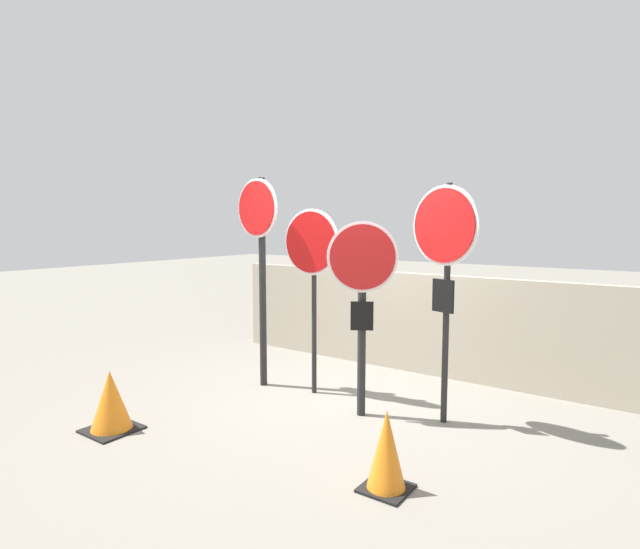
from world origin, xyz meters
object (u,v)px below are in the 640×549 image
stop_sign_2 (362,284)px  stop_sign_3 (445,249)px  traffic_cone_0 (386,451)px  traffic_cone_1 (111,401)px  stop_sign_0 (259,243)px  stop_sign_1 (311,256)px

stop_sign_2 → stop_sign_3: size_ratio=0.85×
traffic_cone_0 → traffic_cone_1: bearing=-167.9°
stop_sign_0 → traffic_cone_0: bearing=-19.3°
stop_sign_1 → stop_sign_2: bearing=-16.7°
stop_sign_0 → stop_sign_1: size_ratio=1.17×
stop_sign_3 → traffic_cone_1: size_ratio=4.03×
stop_sign_0 → stop_sign_3: stop_sign_0 is taller
stop_sign_3 → traffic_cone_0: stop_sign_3 is taller
stop_sign_1 → traffic_cone_1: 2.55m
stop_sign_0 → traffic_cone_1: bearing=-89.7°
stop_sign_3 → traffic_cone_1: 3.52m
traffic_cone_1 → stop_sign_2: bearing=43.6°
stop_sign_1 → stop_sign_3: bearing=2.9°
stop_sign_2 → traffic_cone_0: bearing=-83.1°
stop_sign_2 → stop_sign_3: 0.88m
stop_sign_0 → traffic_cone_0: stop_sign_0 is taller
stop_sign_0 → stop_sign_1: stop_sign_0 is taller
stop_sign_2 → stop_sign_3: bearing=-8.0°
stop_sign_3 → traffic_cone_1: stop_sign_3 is taller
stop_sign_3 → stop_sign_2: bearing=-139.6°
stop_sign_2 → stop_sign_3: stop_sign_3 is taller
stop_sign_0 → traffic_cone_0: 3.07m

